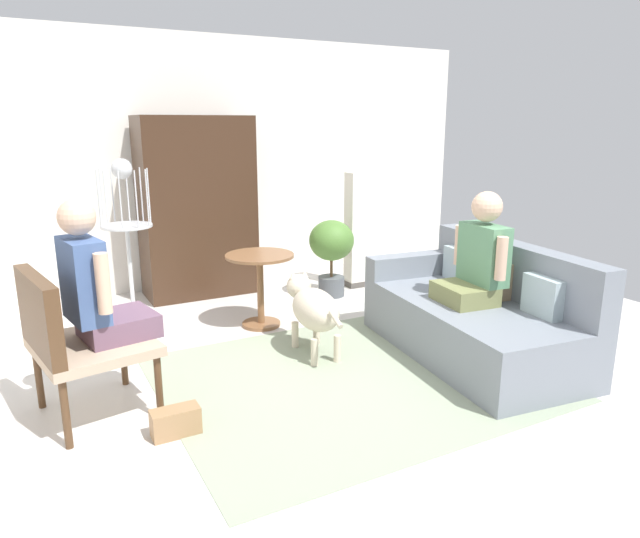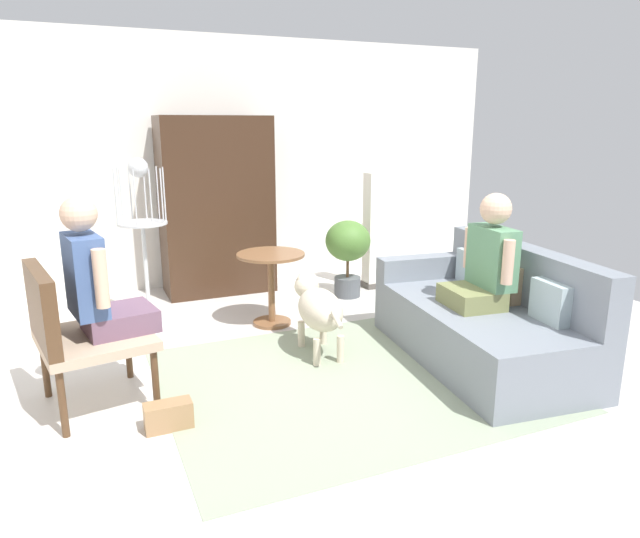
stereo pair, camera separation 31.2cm
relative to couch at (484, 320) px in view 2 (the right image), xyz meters
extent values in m
plane|color=beige|center=(-1.19, 0.15, -0.30)|extent=(7.15, 7.15, 0.00)
cube|color=silver|center=(-1.19, 3.02, 1.03)|extent=(6.56, 0.12, 2.66)
cube|color=gray|center=(-1.11, 0.05, -0.30)|extent=(2.55, 2.15, 0.01)
cube|color=slate|center=(-0.06, -0.02, -0.08)|extent=(1.12, 1.93, 0.44)
cube|color=slate|center=(0.31, -0.06, 0.35)|extent=(0.38, 1.85, 0.42)
cube|color=slate|center=(0.03, 0.80, 0.23)|extent=(0.94, 0.28, 0.19)
cube|color=#9EB2B7|center=(0.13, -0.51, 0.28)|extent=(0.13, 0.33, 0.28)
cube|color=tan|center=(0.18, 0.00, 0.28)|extent=(0.13, 0.30, 0.28)
cube|color=#9EB2B7|center=(0.24, 0.50, 0.28)|extent=(0.13, 0.31, 0.28)
cylinder|color=#4C331E|center=(-2.53, 0.70, -0.10)|extent=(0.04, 0.04, 0.41)
cylinder|color=#4C331E|center=(-2.42, 0.11, -0.10)|extent=(0.04, 0.04, 0.41)
cylinder|color=#4C331E|center=(-3.06, 0.61, -0.10)|extent=(0.04, 0.04, 0.41)
cylinder|color=#4C331E|center=(-2.95, 0.02, -0.10)|extent=(0.04, 0.04, 0.41)
cube|color=tan|center=(-2.74, 0.36, 0.14)|extent=(0.75, 0.80, 0.06)
cube|color=#4C331E|center=(-3.02, 0.31, 0.40)|extent=(0.20, 0.70, 0.46)
cube|color=olive|center=(-0.15, -0.01, 0.21)|extent=(0.41, 0.46, 0.14)
cube|color=#598C66|center=(0.01, -0.03, 0.50)|extent=(0.22, 0.44, 0.45)
sphere|color=#DDB293|center=(0.01, -0.03, 0.86)|extent=(0.23, 0.23, 0.23)
cylinder|color=#DDB293|center=(-0.06, -0.27, 0.52)|extent=(0.08, 0.08, 0.31)
cylinder|color=#DDB293|center=(-0.01, 0.22, 0.52)|extent=(0.08, 0.08, 0.31)
cube|color=#6A4B60|center=(-2.58, 0.39, 0.24)|extent=(0.48, 0.45, 0.14)
cube|color=#3F598C|center=(-2.76, 0.36, 0.56)|extent=(0.25, 0.41, 0.50)
sphere|color=#DDB293|center=(-2.76, 0.36, 0.93)|extent=(0.21, 0.21, 0.21)
cylinder|color=#DDB293|center=(-2.76, 0.59, 0.58)|extent=(0.08, 0.08, 0.35)
cylinder|color=#DDB293|center=(-2.68, 0.14, 0.58)|extent=(0.08, 0.08, 0.35)
cylinder|color=brown|center=(-1.24, 1.36, 0.34)|extent=(0.60, 0.60, 0.02)
cylinder|color=brown|center=(-1.24, 1.36, 0.01)|extent=(0.06, 0.06, 0.63)
cylinder|color=brown|center=(-1.24, 1.36, -0.29)|extent=(0.34, 0.34, 0.03)
ellipsoid|color=beige|center=(-1.12, 0.55, 0.07)|extent=(0.36, 0.59, 0.31)
sphere|color=beige|center=(-1.09, 0.89, 0.16)|extent=(0.20, 0.20, 0.20)
cone|color=beige|center=(-1.15, 0.90, 0.26)|extent=(0.06, 0.06, 0.06)
cone|color=beige|center=(-1.04, 0.89, 0.26)|extent=(0.06, 0.06, 0.06)
cylinder|color=beige|center=(-1.15, 0.18, 0.11)|extent=(0.05, 0.18, 0.10)
cylinder|color=beige|center=(-1.20, 0.75, -0.20)|extent=(0.06, 0.06, 0.21)
cylinder|color=beige|center=(-1.01, 0.74, -0.20)|extent=(0.06, 0.06, 0.21)
cylinder|color=beige|center=(-1.23, 0.36, -0.20)|extent=(0.06, 0.06, 0.21)
cylinder|color=beige|center=(-1.04, 0.34, -0.20)|extent=(0.06, 0.06, 0.21)
cylinder|color=silver|center=(-2.25, 1.86, -0.29)|extent=(0.36, 0.36, 0.03)
cylinder|color=silver|center=(-2.25, 1.86, 0.15)|extent=(0.04, 0.04, 0.90)
cylinder|color=silver|center=(-2.25, 1.86, 0.60)|extent=(0.43, 0.43, 0.02)
cylinder|color=silver|center=(-2.05, 1.86, 0.85)|extent=(0.01, 0.01, 0.47)
cylinder|color=silver|center=(-2.08, 1.98, 0.85)|extent=(0.01, 0.01, 0.47)
cylinder|color=silver|center=(-2.19, 2.05, 0.85)|extent=(0.01, 0.01, 0.47)
cylinder|color=silver|center=(-2.31, 2.05, 0.85)|extent=(0.01, 0.01, 0.47)
cylinder|color=silver|center=(-2.41, 1.98, 0.85)|extent=(0.01, 0.01, 0.47)
cylinder|color=silver|center=(-2.45, 1.86, 0.85)|extent=(0.01, 0.01, 0.47)
cylinder|color=silver|center=(-2.41, 1.74, 0.85)|extent=(0.01, 0.01, 0.47)
cylinder|color=silver|center=(-2.31, 1.66, 0.85)|extent=(0.01, 0.01, 0.47)
cylinder|color=silver|center=(-2.19, 1.66, 0.85)|extent=(0.01, 0.01, 0.47)
cylinder|color=silver|center=(-2.08, 1.74, 0.85)|extent=(0.01, 0.01, 0.47)
sphere|color=silver|center=(-2.25, 1.86, 1.08)|extent=(0.17, 0.17, 0.17)
cylinder|color=#4C5156|center=(-0.25, 1.86, -0.20)|extent=(0.27, 0.27, 0.20)
cylinder|color=brown|center=(-0.25, 1.86, 0.00)|extent=(0.03, 0.03, 0.20)
ellipsoid|color=#4B7631|center=(-0.25, 1.86, 0.29)|extent=(0.46, 0.46, 0.42)
cube|color=#4C4742|center=(0.16, 2.06, -0.27)|extent=(0.20, 0.20, 0.06)
cube|color=white|center=(0.16, 2.06, 0.35)|extent=(0.18, 0.18, 1.19)
cube|color=#382316|center=(-1.42, 2.61, 0.61)|extent=(1.12, 0.56, 1.83)
cube|color=#99724C|center=(-2.39, -0.13, -0.22)|extent=(0.28, 0.13, 0.16)
camera|label=1|loc=(-3.06, -3.15, 1.46)|focal=32.13mm
camera|label=2|loc=(-2.78, -3.29, 1.46)|focal=32.13mm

